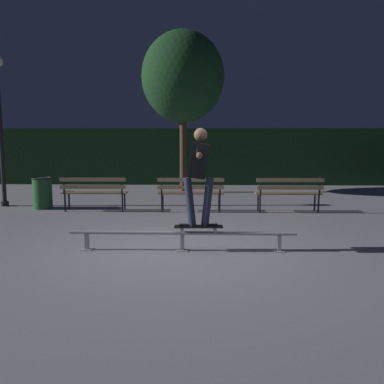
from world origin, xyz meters
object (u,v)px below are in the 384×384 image
object	(u,v)px
grind_rail	(182,236)
skateboarder	(199,169)
tree_behind_benches	(183,77)
park_bench_right_center	(289,190)
park_bench_leftmost	(94,190)
trash_can	(42,192)
skateboard	(199,227)
park_bench_left_center	(191,190)

from	to	relation	value
grind_rail	skateboarder	bearing A→B (deg)	0.02
grind_rail	tree_behind_benches	xyz separation A→B (m)	(-0.36, 7.07, 3.46)
skateboarder	park_bench_right_center	distance (m)	4.16
skateboarder	park_bench_leftmost	distance (m)	4.44
park_bench_right_center	trash_can	bearing A→B (deg)	176.59
trash_can	grind_rail	bearing A→B (deg)	-45.46
tree_behind_benches	trash_can	bearing A→B (deg)	-136.93
trash_can	skateboard	bearing A→B (deg)	-43.57
grind_rail	tree_behind_benches	distance (m)	7.89
park_bench_right_center	skateboard	bearing A→B (deg)	-121.42
park_bench_leftmost	park_bench_right_center	distance (m)	4.75
park_bench_right_center	tree_behind_benches	distance (m)	5.52
park_bench_leftmost	skateboarder	bearing A→B (deg)	-53.08
park_bench_left_center	tree_behind_benches	bearing A→B (deg)	95.94
grind_rail	skateboarder	xyz separation A→B (m)	(0.26, 0.00, 1.08)
park_bench_right_center	tree_behind_benches	world-z (taller)	tree_behind_benches
skateboard	trash_can	size ratio (longest dim) A/B	0.98
park_bench_left_center	tree_behind_benches	xyz separation A→B (m)	(-0.37, 3.58, 3.17)
park_bench_leftmost	skateboard	bearing A→B (deg)	-53.11
grind_rail	trash_can	size ratio (longest dim) A/B	4.58
park_bench_left_center	grind_rail	bearing A→B (deg)	-90.26
grind_rail	park_bench_leftmost	distance (m)	4.22
park_bench_right_center	skateboarder	bearing A→B (deg)	-121.39
park_bench_leftmost	trash_can	world-z (taller)	park_bench_leftmost
skateboard	skateboarder	world-z (taller)	skateboarder
park_bench_left_center	skateboarder	bearing A→B (deg)	-85.96
park_bench_leftmost	park_bench_right_center	xyz separation A→B (m)	(4.75, 0.00, 0.00)
skateboarder	trash_can	distance (m)	5.68
skateboard	tree_behind_benches	size ratio (longest dim) A/B	0.15
grind_rail	skateboard	distance (m)	0.30
park_bench_leftmost	tree_behind_benches	xyz separation A→B (m)	(2.00, 3.58, 3.17)
skateboarder	park_bench_leftmost	xyz separation A→B (m)	(-2.62, 3.49, -0.79)
grind_rail	park_bench_leftmost	world-z (taller)	park_bench_leftmost
park_bench_left_center	trash_can	bearing A→B (deg)	174.48
skateboarder	park_bench_right_center	xyz separation A→B (m)	(2.13, 3.49, -0.79)
skateboard	park_bench_left_center	xyz separation A→B (m)	(-0.24, 3.49, 0.14)
park_bench_leftmost	park_bench_left_center	xyz separation A→B (m)	(2.38, 0.00, 0.00)
grind_rail	park_bench_right_center	distance (m)	4.24
skateboard	park_bench_leftmost	distance (m)	4.37
skateboarder	park_bench_left_center	world-z (taller)	skateboarder
park_bench_leftmost	trash_can	bearing A→B (deg)	165.62
grind_rail	skateboarder	distance (m)	1.12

